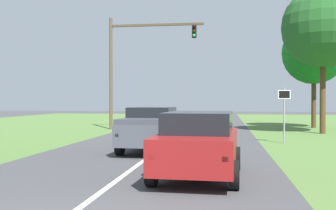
{
  "coord_description": "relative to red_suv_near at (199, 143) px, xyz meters",
  "views": [
    {
      "loc": [
        2.88,
        -5.23,
        2.15
      ],
      "look_at": [
        -0.49,
        18.41,
        1.87
      ],
      "focal_mm": 43.07,
      "sensor_mm": 36.0,
      "label": 1
    }
  ],
  "objects": [
    {
      "name": "ground_plane",
      "position": [
        -2.14,
        6.51,
        -0.97
      ],
      "size": [
        120.0,
        120.0,
        0.0
      ],
      "primitive_type": "plane",
      "color": "#424244"
    },
    {
      "name": "red_suv_near",
      "position": [
        0.0,
        0.0,
        0.0
      ],
      "size": [
        2.43,
        4.57,
        1.82
      ],
      "color": "maroon",
      "rests_on": "ground_plane"
    },
    {
      "name": "pickup_truck_lead",
      "position": [
        -2.3,
        5.47,
        -0.0
      ],
      "size": [
        2.37,
        5.27,
        1.86
      ],
      "color": "#4C515B",
      "rests_on": "ground_plane"
    },
    {
      "name": "traffic_light",
      "position": [
        -5.98,
        17.73,
        4.41
      ],
      "size": [
        7.0,
        0.4,
        8.25
      ],
      "color": "brown",
      "rests_on": "ground_plane"
    },
    {
      "name": "keep_moving_sign",
      "position": [
        3.64,
        9.37,
        0.81
      ],
      "size": [
        0.6,
        0.09,
        2.79
      ],
      "color": "gray",
      "rests_on": "ground_plane"
    },
    {
      "name": "oak_tree_right",
      "position": [
        7.57,
        21.42,
        4.89
      ],
      "size": [
        4.91,
        4.91,
        8.33
      ],
      "color": "#4C351E",
      "rests_on": "ground_plane"
    },
    {
      "name": "extra_tree_1",
      "position": [
        6.94,
        15.77,
        5.89
      ],
      "size": [
        5.25,
        5.25,
        9.5
      ],
      "color": "#4C351E",
      "rests_on": "ground_plane"
    }
  ]
}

